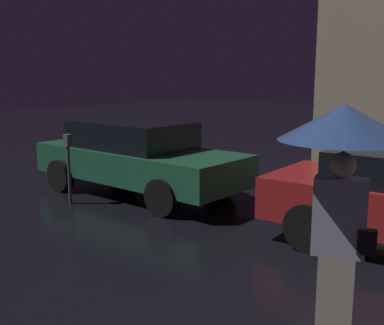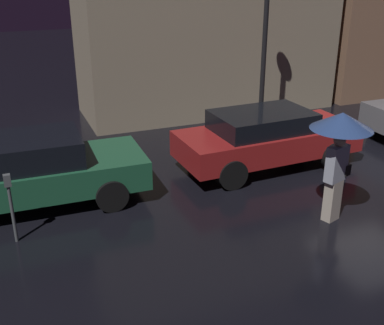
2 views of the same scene
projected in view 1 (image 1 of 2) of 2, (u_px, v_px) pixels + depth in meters
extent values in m
cube|color=#1E5638|center=(139.00, 163.00, 9.84)|extent=(4.67, 1.88, 0.61)
cube|color=black|center=(132.00, 134.00, 9.85)|extent=(2.44, 1.61, 0.54)
cylinder|color=black|center=(221.00, 180.00, 9.70)|extent=(0.67, 0.22, 0.67)
cylinder|color=black|center=(162.00, 197.00, 8.34)|extent=(0.67, 0.22, 0.67)
cylinder|color=black|center=(122.00, 163.00, 11.45)|extent=(0.67, 0.22, 0.67)
cylinder|color=black|center=(61.00, 175.00, 10.10)|extent=(0.67, 0.22, 0.67)
cylinder|color=black|center=(354.00, 202.00, 8.01)|extent=(0.69, 0.22, 0.69)
cylinder|color=black|center=(308.00, 228.00, 6.67)|extent=(0.69, 0.22, 0.69)
cube|color=beige|center=(335.00, 298.00, 4.40)|extent=(0.37, 0.30, 0.85)
cube|color=#B2B7C6|center=(340.00, 217.00, 4.26)|extent=(0.50, 0.35, 0.71)
sphere|color=tan|center=(343.00, 165.00, 4.18)|extent=(0.23, 0.23, 0.23)
cylinder|color=black|center=(341.00, 187.00, 4.21)|extent=(0.02, 0.02, 0.82)
cone|color=navy|center=(345.00, 122.00, 4.11)|extent=(1.15, 1.15, 0.32)
cube|color=black|center=(367.00, 242.00, 4.14)|extent=(0.18, 0.15, 0.22)
cylinder|color=#4C5154|center=(69.00, 175.00, 9.07)|extent=(0.06, 0.06, 1.11)
cube|color=#4C5154|center=(68.00, 140.00, 8.95)|extent=(0.12, 0.10, 0.22)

